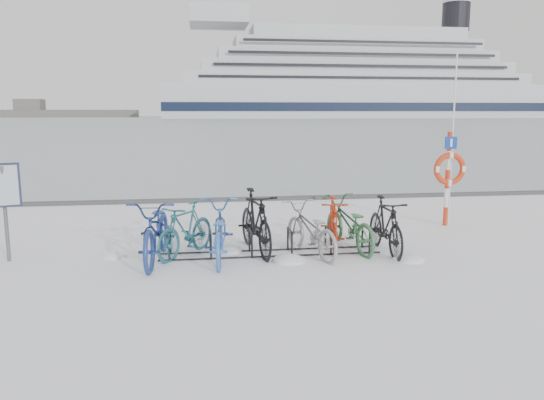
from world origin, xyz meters
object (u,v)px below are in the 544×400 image
(info_board, at_px, (3,191))
(lifebuoy_station, at_px, (449,169))
(bike_rack, at_px, (270,244))
(cruise_ferry, at_px, (353,84))

(info_board, relative_size, lifebuoy_station, 0.44)
(lifebuoy_station, bearing_deg, bike_rack, -156.78)
(bike_rack, relative_size, cruise_ferry, 0.03)
(lifebuoy_station, distance_m, cruise_ferry, 212.28)
(info_board, height_order, cruise_ferry, cruise_ferry)
(bike_rack, height_order, lifebuoy_station, lifebuoy_station)
(bike_rack, relative_size, info_board, 2.34)
(lifebuoy_station, xyz_separation_m, cruise_ferry, (58.04, 203.80, 12.60))
(info_board, bearing_deg, bike_rack, -21.01)
(info_board, bearing_deg, cruise_ferry, 53.05)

